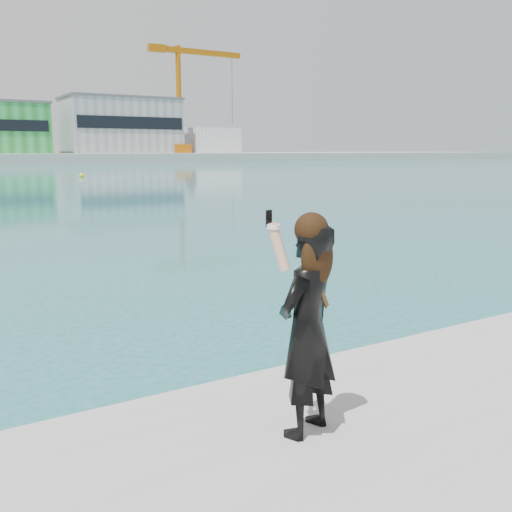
% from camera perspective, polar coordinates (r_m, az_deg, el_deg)
% --- Properties ---
extents(ground, '(500.00, 500.00, 0.00)m').
position_cam_1_polar(ground, '(5.22, 9.59, -22.33)').
color(ground, '#17646A').
rests_on(ground, ground).
extents(warehouse_grey_right, '(25.50, 15.35, 12.50)m').
position_cam_1_polar(warehouse_grey_right, '(138.21, -13.35, 12.58)').
color(warehouse_grey_right, gray).
rests_on(warehouse_grey_right, far_quay).
extents(ancillary_shed, '(12.00, 10.00, 6.00)m').
position_cam_1_polar(ancillary_shed, '(144.68, -4.56, 11.44)').
color(ancillary_shed, silver).
rests_on(ancillary_shed, far_quay).
extents(dock_crane, '(23.00, 4.00, 24.00)m').
position_cam_1_polar(dock_crane, '(137.82, -7.25, 15.62)').
color(dock_crane, '#C9660B').
rests_on(dock_crane, far_quay).
extents(flagpole_right, '(1.28, 0.16, 8.00)m').
position_cam_1_polar(flagpole_right, '(126.83, -20.18, 11.65)').
color(flagpole_right, silver).
rests_on(flagpole_right, far_quay).
extents(buoy_near, '(0.50, 0.50, 0.50)m').
position_cam_1_polar(buoy_near, '(62.21, -17.05, 7.54)').
color(buoy_near, yellow).
rests_on(buoy_near, ground).
extents(woman, '(0.66, 0.55, 1.63)m').
position_cam_1_polar(woman, '(4.05, 5.18, -6.71)').
color(woman, black).
rests_on(woman, near_quay).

